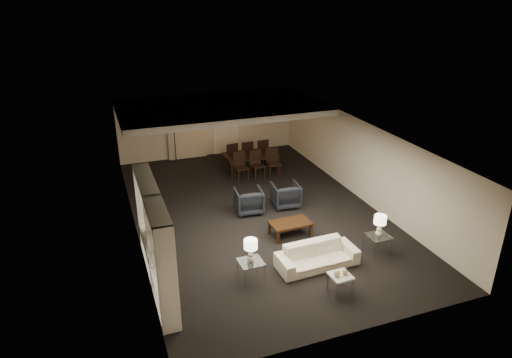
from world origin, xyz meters
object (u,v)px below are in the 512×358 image
(side_table_left, at_px, (251,271))
(floor_lamp, at_px, (175,139))
(chair_nm, at_px, (258,165))
(pendant_light, at_px, (230,120))
(chair_nl, at_px, (241,167))
(floor_speaker, at_px, (148,220))
(chair_fl, at_px, (230,155))
(television, at_px, (151,228))
(side_table_right, at_px, (377,244))
(coffee_table, at_px, (290,229))
(table_lamp_left, at_px, (251,251))
(chair_fr, at_px, (261,152))
(armchair_right, at_px, (286,195))
(vase_amber, at_px, (156,231))
(dining_table, at_px, (252,163))
(chair_nr, at_px, (274,163))
(sofa, at_px, (317,256))
(table_lamp_right, at_px, (380,226))
(vase_blue, at_px, (164,271))
(marble_table, at_px, (340,284))
(armchair_left, at_px, (249,201))
(chair_fm, at_px, (246,153))

(side_table_left, distance_m, floor_lamp, 8.40)
(chair_nm, bearing_deg, pendant_light, 115.51)
(side_table_left, xyz_separation_m, floor_lamp, (-0.13, 8.37, 0.63))
(chair_nl, bearing_deg, floor_speaker, -144.72)
(pendant_light, xyz_separation_m, chair_fl, (0.07, 0.28, -1.42))
(television, bearing_deg, side_table_right, -104.08)
(coffee_table, bearing_deg, side_table_left, -136.74)
(side_table_left, distance_m, television, 2.54)
(table_lamp_left, height_order, floor_lamp, floor_lamp)
(coffee_table, relative_size, chair_fr, 1.08)
(armchair_right, relative_size, vase_amber, 4.70)
(floor_speaker, bearing_deg, armchair_right, 24.01)
(dining_table, bearing_deg, floor_speaker, -140.27)
(table_lamp_left, xyz_separation_m, chair_nm, (2.25, 5.65, -0.29))
(armchair_right, height_order, chair_nr, chair_nr)
(dining_table, xyz_separation_m, chair_fl, (-0.60, 0.65, 0.16))
(vase_amber, bearing_deg, sofa, -1.50)
(television, distance_m, dining_table, 6.56)
(side_table_right, bearing_deg, chair_fl, 104.11)
(side_table_right, distance_m, chair_nl, 5.92)
(table_lamp_right, relative_size, chair_fl, 0.56)
(sofa, distance_m, vase_blue, 3.88)
(sofa, relative_size, marble_table, 4.37)
(armchair_right, distance_m, chair_nl, 2.44)
(side_table_left, height_order, vase_blue, vase_blue)
(armchair_left, height_order, marble_table, armchair_left)
(armchair_right, xyz_separation_m, vase_amber, (-4.33, -3.20, 1.28))
(pendant_light, height_order, vase_blue, pendant_light)
(television, distance_m, chair_fm, 7.05)
(marble_table, xyz_separation_m, chair_nr, (1.15, 6.75, 0.28))
(coffee_table, relative_size, vase_blue, 6.08)
(table_lamp_left, bearing_deg, chair_nm, 68.28)
(vase_amber, height_order, chair_fm, vase_amber)
(table_lamp_left, xyz_separation_m, marble_table, (1.70, -1.10, -0.56))
(side_table_left, xyz_separation_m, chair_nr, (2.85, 5.65, 0.25))
(chair_nm, bearing_deg, coffee_table, -105.43)
(television, bearing_deg, pendant_light, -33.94)
(side_table_left, relative_size, floor_speaker, 0.55)
(side_table_left, bearing_deg, armchair_left, 71.57)
(floor_speaker, bearing_deg, vase_blue, -74.10)
(table_lamp_right, relative_size, television, 0.54)
(chair_nl, relative_size, chair_nr, 1.00)
(side_table_right, height_order, vase_amber, vase_amber)
(armchair_left, bearing_deg, coffee_table, 115.45)
(chair_nm, distance_m, chair_nr, 0.60)
(sofa, distance_m, marble_table, 1.10)
(marble_table, distance_m, television, 4.51)
(floor_speaker, bearing_deg, chair_nl, 56.01)
(marble_table, distance_m, dining_table, 7.42)
(pendant_light, xyz_separation_m, floor_speaker, (-3.50, -3.84, -1.43))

